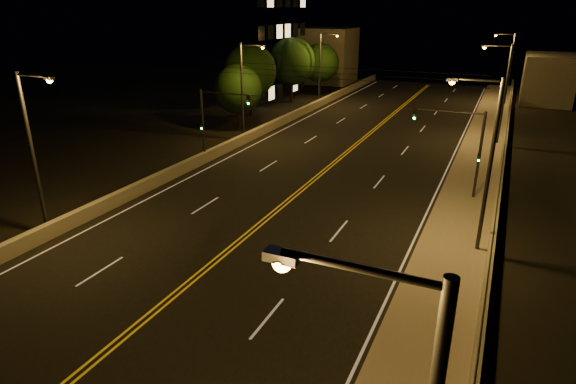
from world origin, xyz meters
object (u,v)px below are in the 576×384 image
at_px(streetlight_2, 502,89).
at_px(streetlight_3, 508,65).
at_px(streetlight_5, 245,86).
at_px(streetlight_1, 485,157).
at_px(tree_2, 292,61).
at_px(tree_3, 320,63).
at_px(tree_1, 250,71).
at_px(streetlight_6, 322,64).
at_px(traffic_signal_right, 464,144).
at_px(streetlight_4, 35,145).
at_px(tree_0, 238,89).
at_px(traffic_signal_left, 213,117).

relative_size(streetlight_2, streetlight_3, 1.00).
bearing_deg(streetlight_5, streetlight_1, -34.50).
height_order(streetlight_1, tree_2, streetlight_1).
distance_m(tree_2, tree_3, 6.07).
bearing_deg(tree_1, tree_3, 81.65).
relative_size(streetlight_6, traffic_signal_right, 1.51).
relative_size(streetlight_4, traffic_signal_right, 1.51).
bearing_deg(tree_0, streetlight_5, -51.34).
bearing_deg(tree_2, traffic_signal_right, -48.61).
bearing_deg(traffic_signal_right, streetlight_1, -78.54).
xyz_separation_m(streetlight_1, traffic_signal_left, (-20.29, 7.58, -1.40)).
relative_size(traffic_signal_left, tree_0, 0.90).
xyz_separation_m(streetlight_4, tree_0, (-2.79, 25.70, -1.01)).
bearing_deg(tree_3, tree_0, -90.25).
xyz_separation_m(streetlight_2, traffic_signal_right, (-1.54, -15.15, -1.40)).
bearing_deg(streetlight_4, streetlight_5, 90.00).
bearing_deg(traffic_signal_right, streetlight_3, 87.56).
height_order(streetlight_3, streetlight_5, same).
xyz_separation_m(streetlight_1, streetlight_6, (-21.43, 34.58, 0.00)).
relative_size(tree_2, tree_3, 1.15).
relative_size(streetlight_2, streetlight_6, 1.00).
bearing_deg(tree_2, streetlight_2, -25.67).
bearing_deg(streetlight_2, tree_3, 142.96).
height_order(streetlight_2, streetlight_3, same).
height_order(traffic_signal_right, tree_2, tree_2).
bearing_deg(traffic_signal_right, streetlight_5, 160.24).
relative_size(streetlight_4, tree_1, 1.10).
bearing_deg(streetlight_3, streetlight_2, -90.00).
bearing_deg(streetlight_1, tree_0, 143.05).
bearing_deg(traffic_signal_right, traffic_signal_left, 180.00).
distance_m(streetlight_4, traffic_signal_left, 15.17).
relative_size(streetlight_1, streetlight_2, 1.00).
relative_size(streetlight_3, tree_3, 1.23).
relative_size(traffic_signal_right, tree_1, 0.73).
height_order(streetlight_2, traffic_signal_left, streetlight_2).
relative_size(streetlight_5, tree_2, 1.07).
bearing_deg(traffic_signal_left, streetlight_6, 92.41).
distance_m(streetlight_5, tree_3, 26.36).
relative_size(tree_0, tree_1, 0.81).
distance_m(streetlight_5, traffic_signal_right, 21.19).
bearing_deg(streetlight_3, traffic_signal_right, -92.44).
bearing_deg(streetlight_6, streetlight_2, -28.94).
distance_m(streetlight_4, streetlight_6, 42.06).
distance_m(traffic_signal_right, tree_0, 25.06).
height_order(streetlight_5, streetlight_6, same).
xyz_separation_m(streetlight_6, tree_2, (-4.40, 0.57, 0.06)).
relative_size(streetlight_3, streetlight_6, 1.00).
bearing_deg(streetlight_2, streetlight_6, 151.06).
xyz_separation_m(tree_0, tree_2, (-1.61, 16.93, 1.07)).
height_order(tree_0, tree_1, tree_1).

